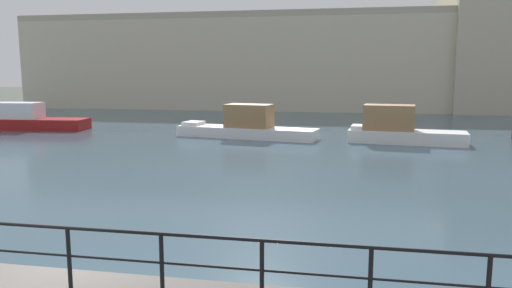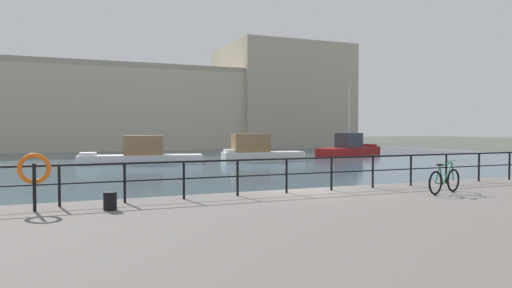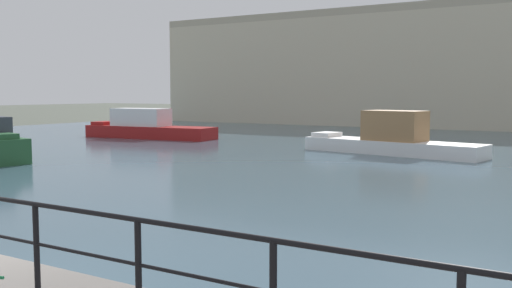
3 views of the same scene
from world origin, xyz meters
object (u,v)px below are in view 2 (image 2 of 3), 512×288
Objects in this scene: moored_white_yacht at (350,148)px; moored_blue_motorboat at (257,151)px; parked_bicycle at (445,181)px; harbor_building at (172,107)px; moored_harbor_tender at (141,154)px; mooring_bollard at (110,201)px; life_ring_stand at (34,171)px.

moored_blue_motorboat is (-12.40, -4.35, 0.12)m from moored_white_yacht.
parked_bicycle is (-17.22, -30.36, 0.44)m from moored_white_yacht.
harbor_building reaches higher than moored_harbor_tender.
moored_harbor_tender is (-8.88, -28.60, -5.16)m from harbor_building.
moored_blue_motorboat is 26.46m from parked_bicycle.
moored_white_yacht is 39.90m from mooring_bollard.
life_ring_stand is at bearing 161.17° from mooring_bollard.
parked_bicycle is 1.23× the size of life_ring_stand.
moored_blue_motorboat reaches higher than life_ring_stand.
moored_harbor_tender is 22.19× the size of mooring_bollard.
life_ring_stand is at bearing 85.66° from moored_harbor_tender.
mooring_bollard is at bearing -18.83° from life_ring_stand.
parked_bicycle reaches higher than mooring_bollard.
mooring_bollard is at bearing 89.54° from moored_harbor_tender.
moored_white_yacht reaches higher than life_ring_stand.
moored_harbor_tender is at bearing 75.64° from life_ring_stand.
moored_harbor_tender reaches higher than mooring_bollard.
moored_white_yacht is 1.33× the size of moored_blue_motorboat.
mooring_bollard is at bearing 67.11° from moored_blue_motorboat.
parked_bicycle is (4.96, -26.60, 0.44)m from moored_harbor_tender.
moored_harbor_tender is at bearing 3.78° from moored_blue_motorboat.
moored_blue_motorboat is at bearing -173.38° from moored_harbor_tender.
moored_white_yacht is at bearing -160.34° from moored_harbor_tender.
moored_harbor_tender is 6.99× the size of life_ring_stand.
harbor_building is at bearing -97.23° from moored_harbor_tender.
harbor_building reaches higher than parked_bicycle.
moored_white_yacht is at bearing 47.56° from mooring_bollard.
harbor_building is 28.64m from moored_white_yacht.
moored_blue_motorboat is at bearing 59.94° from mooring_bollard.
harbor_building is 55.54m from parked_bicycle.
moored_harbor_tender is 1.35× the size of moored_blue_motorboat.
life_ring_stand is (-16.21, -24.52, 0.90)m from moored_blue_motorboat.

